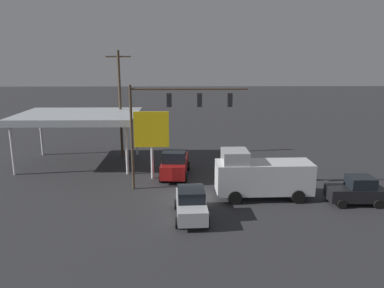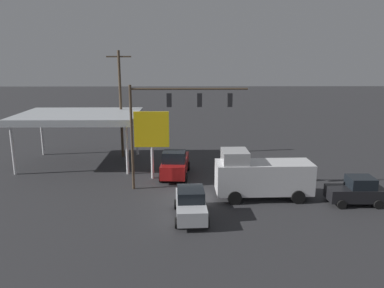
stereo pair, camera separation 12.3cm
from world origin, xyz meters
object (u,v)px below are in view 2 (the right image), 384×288
object	(u,v)px
delivery_truck	(261,176)
price_sign	(152,132)
sedan_waiting	(191,204)
pickup_parked	(175,164)
traffic_signal_assembly	(173,112)
utility_pole	(121,102)
hatchback_crossing	(357,191)

from	to	relation	value
delivery_truck	price_sign	bearing A→B (deg)	-30.68
sedan_waiting	price_sign	bearing A→B (deg)	-161.02
price_sign	pickup_parked	world-z (taller)	price_sign
delivery_truck	pickup_parked	bearing A→B (deg)	-39.83
traffic_signal_assembly	price_sign	bearing A→B (deg)	-53.78
pickup_parked	delivery_truck	xyz separation A→B (m)	(-6.31, 5.01, 0.58)
price_sign	delivery_truck	bearing A→B (deg)	150.71
pickup_parked	sedan_waiting	distance (m)	8.41
traffic_signal_assembly	utility_pole	world-z (taller)	utility_pole
utility_pole	sedan_waiting	xyz separation A→B (m)	(-6.80, 14.95, -4.61)
pickup_parked	sedan_waiting	size ratio (longest dim) A/B	1.19
pickup_parked	sedan_waiting	bearing A→B (deg)	12.22
price_sign	pickup_parked	bearing A→B (deg)	-167.28
price_sign	hatchback_crossing	world-z (taller)	price_sign
pickup_parked	hatchback_crossing	size ratio (longest dim) A/B	1.39
price_sign	delivery_truck	distance (m)	9.66
traffic_signal_assembly	hatchback_crossing	world-z (taller)	traffic_signal_assembly
utility_pole	hatchback_crossing	size ratio (longest dim) A/B	2.76
traffic_signal_assembly	utility_pole	bearing A→B (deg)	-60.00
delivery_truck	sedan_waiting	distance (m)	6.09
pickup_parked	delivery_truck	distance (m)	8.08
utility_pole	sedan_waiting	bearing A→B (deg)	114.46
price_sign	utility_pole	bearing A→B (deg)	-62.45
traffic_signal_assembly	delivery_truck	bearing A→B (deg)	161.95
traffic_signal_assembly	pickup_parked	distance (m)	5.70
hatchback_crossing	sedan_waiting	bearing A→B (deg)	11.02
delivery_truck	hatchback_crossing	size ratio (longest dim) A/B	1.79
price_sign	delivery_truck	size ratio (longest dim) A/B	0.82
sedan_waiting	hatchback_crossing	bearing A→B (deg)	97.78
traffic_signal_assembly	delivery_truck	xyz separation A→B (m)	(-6.33, 2.06, -4.29)
utility_pole	price_sign	size ratio (longest dim) A/B	1.87
utility_pole	price_sign	world-z (taller)	utility_pole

